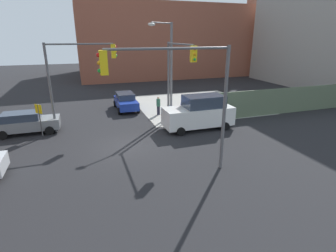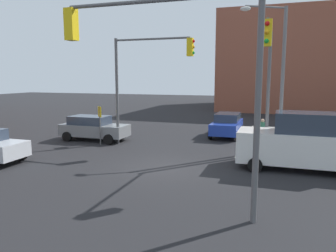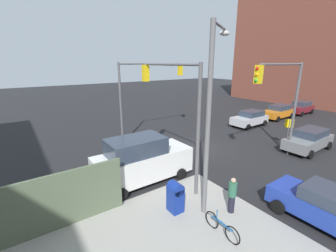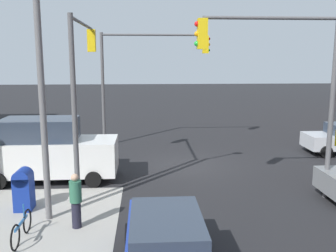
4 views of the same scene
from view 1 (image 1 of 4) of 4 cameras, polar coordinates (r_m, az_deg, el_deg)
ground_plane at (r=17.53m, az=-9.18°, el=-4.48°), size 120.00×120.00×0.00m
sidewalk_corner at (r=28.28m, az=5.83°, el=4.74°), size 12.00×12.00×0.01m
construction_fence at (r=27.30m, az=25.10°, el=5.11°), size 16.39×0.12×2.40m
building_warehouse_north at (r=52.51m, az=-0.68°, el=17.98°), size 32.00×18.00×12.03m
smokestack at (r=56.10m, az=17.48°, el=21.16°), size 1.80×1.80×19.71m
traffic_signal_nw_corner at (r=20.56m, az=-19.40°, el=11.50°), size 5.03×0.36×6.50m
traffic_signal_se_corner at (r=12.49m, az=2.85°, el=8.69°), size 6.27×0.36×6.50m
traffic_signal_ne_corner at (r=19.83m, az=1.99°, el=12.33°), size 0.36×5.25×6.50m
street_lamp_corner at (r=22.86m, az=0.13°, el=13.43°), size 2.42×1.54×8.00m
warning_sign_two_way at (r=20.70m, az=-26.23°, el=2.24°), size 0.48×0.48×2.40m
mailbox_blue at (r=23.46m, az=3.64°, el=3.75°), size 0.56×0.64×1.43m
sedan_blue at (r=26.25m, az=-9.19°, el=5.37°), size 2.02×4.23×1.62m
sedan_gray at (r=22.11m, az=-28.53°, el=0.70°), size 4.49×2.02×1.62m
van_white_delivery at (r=20.47m, az=6.85°, el=2.89°), size 5.40×2.32×2.62m
pedestrian_crossing at (r=24.16m, az=-2.11°, el=4.50°), size 0.36×0.36×1.69m
bicycle_leaning_on_fence at (r=25.35m, az=0.49°, el=3.96°), size 0.05×1.75×0.97m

